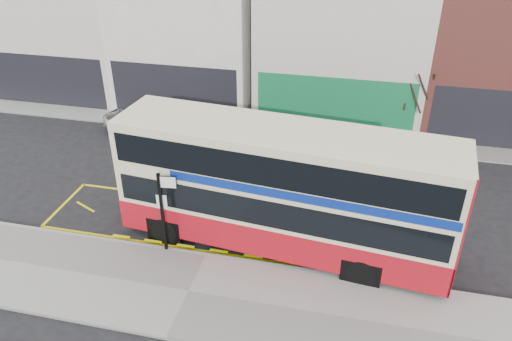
% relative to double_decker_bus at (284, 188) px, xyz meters
% --- Properties ---
extents(ground, '(120.00, 120.00, 0.00)m').
position_rel_double_decker_bus_xyz_m(ground, '(-2.57, -0.98, -2.51)').
color(ground, black).
rests_on(ground, ground).
extents(pavement, '(40.00, 4.00, 0.15)m').
position_rel_double_decker_bus_xyz_m(pavement, '(-2.57, -3.28, -2.44)').
color(pavement, gray).
rests_on(pavement, ground).
extents(kerb, '(40.00, 0.15, 0.15)m').
position_rel_double_decker_bus_xyz_m(kerb, '(-2.57, -1.36, -2.44)').
color(kerb, gray).
rests_on(kerb, ground).
extents(far_pavement, '(50.00, 3.00, 0.15)m').
position_rel_double_decker_bus_xyz_m(far_pavement, '(-2.57, 10.02, -2.44)').
color(far_pavement, gray).
rests_on(far_pavement, ground).
extents(road_markings, '(14.00, 3.40, 0.01)m').
position_rel_double_decker_bus_xyz_m(road_markings, '(-2.57, 0.62, -2.51)').
color(road_markings, yellow).
rests_on(road_markings, ground).
extents(terrace_far_left, '(8.00, 8.01, 10.80)m').
position_rel_double_decker_bus_xyz_m(terrace_far_left, '(-16.07, 14.01, 2.31)').
color(terrace_far_left, beige).
rests_on(terrace_far_left, ground).
extents(terrace_left, '(8.00, 8.01, 11.80)m').
position_rel_double_decker_bus_xyz_m(terrace_left, '(-8.07, 14.01, 2.81)').
color(terrace_left, silver).
rests_on(terrace_left, ground).
extents(terrace_green_shop, '(9.00, 8.01, 11.30)m').
position_rel_double_decker_bus_xyz_m(terrace_green_shop, '(0.93, 14.01, 2.56)').
color(terrace_green_shop, beige).
rests_on(terrace_green_shop, ground).
extents(double_decker_bus, '(12.18, 3.97, 4.78)m').
position_rel_double_decker_bus_xyz_m(double_decker_bus, '(0.00, 0.00, 0.00)').
color(double_decker_bus, beige).
rests_on(double_decker_bus, ground).
extents(bus_stop_post, '(0.81, 0.16, 3.22)m').
position_rel_double_decker_bus_xyz_m(bus_stop_post, '(-4.04, -1.37, -0.44)').
color(bus_stop_post, black).
rests_on(bus_stop_post, pavement).
extents(car_silver, '(4.63, 2.91, 1.47)m').
position_rel_double_decker_bus_xyz_m(car_silver, '(-9.00, 7.36, -1.78)').
color(car_silver, '#B6B7BB').
rests_on(car_silver, ground).
extents(car_grey, '(4.47, 2.40, 1.40)m').
position_rel_double_decker_bus_xyz_m(car_grey, '(-2.99, 7.74, -1.81)').
color(car_grey, '#3C3E43').
rests_on(car_grey, ground).
extents(car_white, '(4.35, 1.86, 1.25)m').
position_rel_double_decker_bus_xyz_m(car_white, '(4.47, 7.69, -1.89)').
color(car_white, silver).
rests_on(car_white, ground).
extents(street_tree_right, '(2.27, 2.27, 4.90)m').
position_rel_double_decker_bus_xyz_m(street_tree_right, '(5.07, 10.44, 0.82)').
color(street_tree_right, '#342417').
rests_on(street_tree_right, ground).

